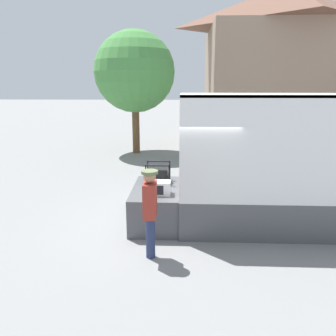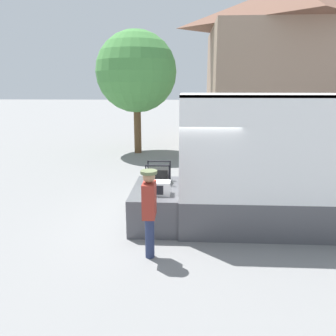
% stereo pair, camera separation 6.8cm
% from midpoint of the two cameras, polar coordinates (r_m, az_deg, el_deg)
% --- Properties ---
extents(ground_plane, '(160.00, 160.00, 0.00)m').
position_cam_midpoint_polar(ground_plane, '(8.32, 1.72, -9.23)').
color(ground_plane, gray).
extents(box_truck, '(6.03, 2.24, 3.12)m').
position_cam_midpoint_polar(box_truck, '(8.69, 25.59, -2.84)').
color(box_truck, silver).
rests_on(box_truck, ground).
extents(tailgate_deck, '(1.14, 2.13, 0.87)m').
position_cam_midpoint_polar(tailgate_deck, '(8.19, -2.29, -6.35)').
color(tailgate_deck, '#4C4C51').
rests_on(tailgate_deck, ground).
extents(microwave, '(0.53, 0.35, 0.31)m').
position_cam_midpoint_polar(microwave, '(7.51, -1.88, -3.48)').
color(microwave, white).
rests_on(microwave, tailgate_deck).
extents(portable_generator, '(0.62, 0.51, 0.52)m').
position_cam_midpoint_polar(portable_generator, '(8.44, -1.82, -1.21)').
color(portable_generator, black).
rests_on(portable_generator, tailgate_deck).
extents(worker_person, '(0.32, 0.44, 1.77)m').
position_cam_midpoint_polar(worker_person, '(6.27, -3.46, -6.45)').
color(worker_person, navy).
rests_on(worker_person, ground).
extents(house_backdrop, '(9.08, 7.35, 8.86)m').
position_cam_midpoint_polar(house_backdrop, '(21.19, 19.31, 16.54)').
color(house_backdrop, gray).
rests_on(house_backdrop, ground).
extents(street_tree, '(3.89, 3.89, 5.93)m').
position_cam_midpoint_polar(street_tree, '(16.58, -5.96, 16.27)').
color(street_tree, brown).
rests_on(street_tree, ground).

